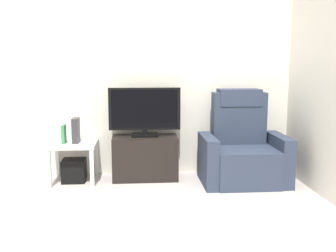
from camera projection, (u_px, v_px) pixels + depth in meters
The scene contains 10 objects.
ground_plane at pixel (145, 203), 3.94m from camera, with size 6.40×6.40×0.00m, color #BCB2AD.
wall_back at pixel (143, 70), 4.85m from camera, with size 6.40×0.06×2.60m, color silver.
wall_side at pixel (335, 72), 3.88m from camera, with size 0.06×4.48×2.60m, color silver.
tv_stand at pixel (145, 157), 4.75m from camera, with size 0.78×0.41×0.52m.
television at pixel (145, 111), 4.68m from camera, with size 0.85×0.20×0.58m.
recliner_armchair at pixel (242, 150), 4.62m from camera, with size 0.98×0.78×1.08m.
side_table at pixel (73, 149), 4.61m from camera, with size 0.54×0.54×0.47m.
subwoofer_box at pixel (74, 170), 4.65m from camera, with size 0.27×0.27×0.27m, color black.
book_upright at pixel (64, 134), 4.55m from camera, with size 0.04×0.14×0.21m, color #388C4C.
game_console at pixel (76, 130), 4.59m from camera, with size 0.07×0.20×0.29m, color #333338.
Camera 1 is at (-0.07, -3.78, 1.38)m, focal length 42.04 mm.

